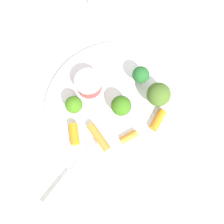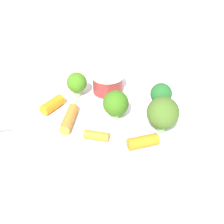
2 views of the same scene
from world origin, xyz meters
TOP-DOWN VIEW (x-y plane):
  - ground_plane at (0.00, 0.00)m, footprint 2.40×2.40m
  - plate at (0.00, 0.00)m, footprint 0.31×0.31m
  - sauce_cup at (-0.04, 0.07)m, footprint 0.05×0.05m
  - broccoli_floret_0 at (-0.00, -0.00)m, footprint 0.04×0.04m
  - broccoli_floret_1 at (-0.08, 0.03)m, footprint 0.03×0.03m
  - broccoli_floret_2 at (0.06, 0.04)m, footprint 0.03×0.03m
  - broccoli_floret_3 at (0.07, -0.01)m, footprint 0.05×0.05m
  - carrot_stick_0 at (-0.06, -0.04)m, footprint 0.03×0.06m
  - carrot_stick_1 at (0.06, -0.05)m, footprint 0.04×0.04m
  - carrot_stick_2 at (-0.10, -0.02)m, footprint 0.03×0.04m
  - carrot_stick_3 at (-0.01, -0.06)m, footprint 0.04×0.02m
  - fork at (-0.12, -0.08)m, footprint 0.15×0.10m
  - drinking_glass at (0.05, 0.26)m, footprint 0.06×0.06m

SIDE VIEW (x-z plane):
  - ground_plane at x=0.00m, z-range 0.00..0.00m
  - plate at x=0.00m, z-range 0.00..0.01m
  - fork at x=-0.12m, z-range 0.01..0.01m
  - carrot_stick_3 at x=-0.01m, z-range 0.01..0.03m
  - carrot_stick_0 at x=-0.06m, z-range 0.01..0.03m
  - carrot_stick_1 at x=0.06m, z-range 0.01..0.03m
  - carrot_stick_2 at x=-0.10m, z-range 0.01..0.03m
  - sauce_cup at x=-0.04m, z-range 0.01..0.04m
  - broccoli_floret_1 at x=-0.08m, z-range 0.02..0.06m
  - broccoli_floret_0 at x=0.00m, z-range 0.02..0.06m
  - broccoli_floret_2 at x=0.06m, z-range 0.02..0.07m
  - broccoli_floret_3 at x=0.07m, z-range 0.02..0.07m
  - drinking_glass at x=0.05m, z-range 0.00..0.12m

